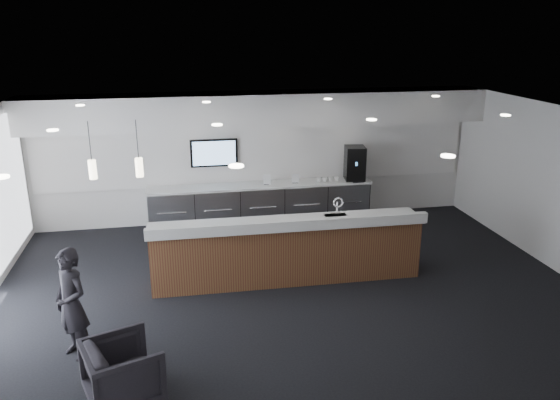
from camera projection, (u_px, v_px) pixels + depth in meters
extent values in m
plane|color=black|center=(295.00, 297.00, 9.18)|extent=(10.00, 10.00, 0.00)
cube|color=black|center=(296.00, 120.00, 8.26)|extent=(10.00, 8.00, 0.02)
cube|color=silver|center=(258.00, 157.00, 12.46)|extent=(10.00, 0.02, 3.00)
cube|color=silver|center=(260.00, 109.00, 11.68)|extent=(10.00, 0.90, 0.70)
cube|color=silver|center=(258.00, 153.00, 12.40)|extent=(9.80, 0.06, 1.40)
cube|color=gray|center=(261.00, 205.00, 12.45)|extent=(5.00, 0.60, 0.90)
cube|color=silver|center=(261.00, 185.00, 12.30)|extent=(5.06, 0.66, 0.05)
cylinder|color=white|center=(172.00, 213.00, 11.77)|extent=(0.60, 0.02, 0.02)
cylinder|color=white|center=(218.00, 210.00, 11.95)|extent=(0.60, 0.02, 0.02)
cylinder|color=white|center=(263.00, 208.00, 12.13)|extent=(0.60, 0.02, 0.02)
cylinder|color=white|center=(307.00, 205.00, 12.31)|extent=(0.60, 0.02, 0.02)
cylinder|color=white|center=(349.00, 202.00, 12.49)|extent=(0.60, 0.02, 0.02)
cube|color=black|center=(214.00, 153.00, 12.15)|extent=(1.05, 0.07, 0.62)
cube|color=#2E6DBA|center=(214.00, 153.00, 12.11)|extent=(0.95, 0.01, 0.54)
cylinder|color=#FFEEC6|center=(140.00, 163.00, 8.81)|extent=(0.12, 0.12, 0.30)
cylinder|color=#FFEEC6|center=(95.00, 165.00, 8.68)|extent=(0.12, 0.12, 0.30)
cube|color=#50261A|center=(287.00, 252.00, 9.68)|extent=(4.74, 0.73, 1.05)
cube|color=silver|center=(287.00, 223.00, 9.51)|extent=(4.82, 0.81, 0.06)
cube|color=silver|center=(291.00, 226.00, 9.13)|extent=(4.81, 0.19, 0.18)
cylinder|color=white|center=(337.00, 209.00, 9.70)|extent=(0.04, 0.04, 0.28)
torus|color=white|center=(338.00, 203.00, 9.60)|extent=(0.19, 0.03, 0.19)
cube|color=black|center=(355.00, 163.00, 12.55)|extent=(0.51, 0.56, 0.77)
cube|color=white|center=(358.00, 182.00, 12.42)|extent=(0.28, 0.12, 0.02)
cube|color=silver|center=(267.00, 180.00, 12.20)|extent=(0.17, 0.06, 0.23)
cube|color=silver|center=(295.00, 178.00, 12.33)|extent=(0.16, 0.04, 0.21)
imported|color=black|center=(123.00, 371.00, 6.58)|extent=(1.09, 1.07, 0.78)
imported|color=black|center=(72.00, 304.00, 7.35)|extent=(0.67, 0.68, 1.58)
imported|color=white|center=(336.00, 179.00, 12.51)|extent=(0.11, 0.11, 0.10)
imported|color=white|center=(331.00, 179.00, 12.48)|extent=(0.15, 0.15, 0.10)
imported|color=white|center=(325.00, 180.00, 12.46)|extent=(0.13, 0.13, 0.10)
imported|color=white|center=(319.00, 180.00, 12.43)|extent=(0.14, 0.14, 0.10)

